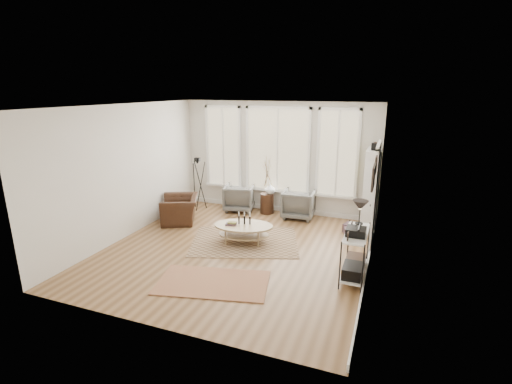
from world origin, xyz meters
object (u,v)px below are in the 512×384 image
at_px(armchair_left, 239,197).
at_px(accent_chair, 180,209).
at_px(armchair_right, 299,204).
at_px(bookcase, 371,189).
at_px(low_shelf, 355,250).
at_px(side_table, 267,187).
at_px(coffee_table, 243,229).

bearing_deg(armchair_left, accent_chair, 40.33).
relative_size(armchair_right, accent_chair, 0.81).
bearing_deg(bookcase, armchair_right, 174.66).
bearing_deg(accent_chair, bookcase, 78.43).
bearing_deg(low_shelf, side_table, 133.15).
distance_m(armchair_right, accent_chair, 2.99).
relative_size(bookcase, armchair_right, 2.57).
distance_m(bookcase, side_table, 2.63).
bearing_deg(armchair_left, side_table, 170.05).
bearing_deg(low_shelf, coffee_table, 163.61).
xyz_separation_m(low_shelf, accent_chair, (-4.36, 1.35, -0.19)).
distance_m(low_shelf, side_table, 3.74).
distance_m(bookcase, accent_chair, 4.61).
xyz_separation_m(armchair_left, side_table, (0.78, 0.03, 0.36)).
bearing_deg(low_shelf, armchair_right, 122.12).
relative_size(bookcase, coffee_table, 1.48).
relative_size(bookcase, low_shelf, 1.58).
height_order(coffee_table, armchair_left, armchair_left).
height_order(coffee_table, accent_chair, accent_chair).
xyz_separation_m(bookcase, low_shelf, (-0.06, -2.52, -0.44)).
bearing_deg(armchair_right, coffee_table, 66.93).
bearing_deg(accent_chair, armchair_left, 116.26).
relative_size(armchair_left, armchair_right, 0.98).
bearing_deg(armchair_left, coffee_table, 102.79).
xyz_separation_m(side_table, accent_chair, (-1.81, -1.38, -0.40)).
height_order(armchair_left, accent_chair, armchair_left).
bearing_deg(coffee_table, armchair_left, 115.20).
relative_size(low_shelf, coffee_table, 0.94).
xyz_separation_m(armchair_right, side_table, (-0.87, 0.04, 0.36)).
bearing_deg(armchair_right, armchair_left, -3.50).
relative_size(coffee_table, armchair_left, 1.77).
bearing_deg(armchair_left, armchair_right, 167.24).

